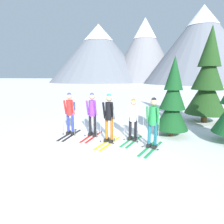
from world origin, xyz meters
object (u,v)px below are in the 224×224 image
at_px(pine_tree_mid, 208,80).
at_px(skier_in_white, 133,118).
at_px(pine_tree_near, 173,101).
at_px(skier_in_red, 70,111).
at_px(skier_in_black, 109,116).
at_px(skier_in_green, 153,120).
at_px(skier_in_purple, 92,112).

bearing_deg(pine_tree_mid, skier_in_white, -130.97).
distance_m(skier_in_white, pine_tree_near, 1.87).
xyz_separation_m(skier_in_red, skier_in_black, (1.85, -0.54, 0.01)).
height_order(skier_in_green, pine_tree_near, pine_tree_near).
distance_m(skier_in_green, pine_tree_mid, 5.34).
bearing_deg(skier_in_white, skier_in_black, -153.66).
relative_size(skier_in_red, skier_in_white, 1.09).
bearing_deg(pine_tree_near, skier_in_purple, -165.12).
xyz_separation_m(skier_in_white, skier_in_green, (0.77, -0.58, 0.11)).
distance_m(skier_in_purple, skier_in_black, 1.02).
bearing_deg(skier_in_green, skier_in_white, 143.14).
xyz_separation_m(skier_in_red, skier_in_purple, (0.99, 0.01, -0.01)).
xyz_separation_m(skier_in_green, pine_tree_near, (0.71, 1.55, 0.49)).
bearing_deg(skier_in_green, skier_in_red, 168.60).
xyz_separation_m(skier_in_black, pine_tree_near, (2.31, 1.39, 0.46)).
relative_size(skier_in_white, pine_tree_mid, 0.33).
height_order(skier_in_purple, skier_in_white, skier_in_purple).
bearing_deg(pine_tree_mid, skier_in_black, -134.40).
height_order(skier_in_red, pine_tree_near, pine_tree_near).
bearing_deg(skier_in_black, skier_in_green, -5.71).
bearing_deg(pine_tree_near, skier_in_green, -114.59).
bearing_deg(skier_in_purple, skier_in_black, -32.26).
height_order(skier_in_white, pine_tree_mid, pine_tree_mid).
distance_m(skier_in_red, skier_in_black, 1.93).
distance_m(skier_in_black, skier_in_green, 1.61).
xyz_separation_m(skier_in_red, pine_tree_near, (4.17, 0.85, 0.47)).
bearing_deg(skier_in_purple, skier_in_red, -179.62).
bearing_deg(skier_in_purple, pine_tree_mid, 36.55).
bearing_deg(pine_tree_near, skier_in_white, -146.65).
bearing_deg(skier_in_purple, pine_tree_near, 14.88).
bearing_deg(pine_tree_mid, pine_tree_near, -123.11).
height_order(skier_in_white, pine_tree_near, pine_tree_near).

